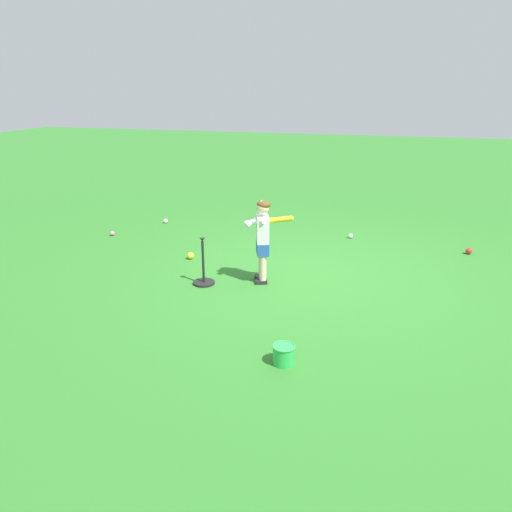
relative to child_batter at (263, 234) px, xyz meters
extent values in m
plane|color=#2D7528|center=(-0.59, -0.40, -0.65)|extent=(40.00, 40.00, 0.00)
cube|color=#232328|center=(-0.01, 0.08, -0.63)|extent=(0.17, 0.14, 0.05)
cylinder|color=beige|center=(-0.02, 0.08, -0.44)|extent=(0.09, 0.09, 0.34)
cube|color=#232328|center=(0.05, -0.08, -0.63)|extent=(0.17, 0.14, 0.05)
cylinder|color=beige|center=(0.03, -0.08, -0.44)|extent=(0.09, 0.09, 0.34)
cube|color=#2856A8|center=(0.00, 0.00, -0.19)|extent=(0.23, 0.31, 0.16)
cube|color=white|center=(0.00, 0.00, 0.06)|extent=(0.23, 0.29, 0.34)
sphere|color=beige|center=(0.00, 0.00, 0.34)|extent=(0.17, 0.17, 0.17)
ellipsoid|color=#563819|center=(-0.01, -0.01, 0.37)|extent=(0.22, 0.22, 0.11)
sphere|color=yellow|center=(0.14, 0.05, 0.15)|extent=(0.04, 0.04, 0.04)
cylinder|color=black|center=(0.05, 0.03, 0.16)|extent=(0.14, 0.05, 0.05)
cylinder|color=yellow|center=(-0.19, 0.00, 0.20)|extent=(0.35, 0.12, 0.11)
sphere|color=yellow|center=(-0.36, -0.03, 0.22)|extent=(0.07, 0.07, 0.07)
cylinder|color=white|center=(0.09, 0.07, 0.16)|extent=(0.31, 0.18, 0.14)
cylinder|color=white|center=(0.11, 0.00, 0.16)|extent=(0.19, 0.30, 0.14)
sphere|color=red|center=(-2.73, -1.92, -0.60)|extent=(0.10, 0.10, 0.10)
sphere|color=white|center=(-0.92, -2.25, -0.61)|extent=(0.08, 0.08, 0.08)
sphere|color=yellow|center=(1.25, -0.53, -0.60)|extent=(0.10, 0.10, 0.10)
sphere|color=pink|center=(3.02, -1.26, -0.61)|extent=(0.08, 0.08, 0.08)
sphere|color=white|center=(2.50, -2.24, -0.61)|extent=(0.08, 0.08, 0.08)
cylinder|color=black|center=(0.71, 0.30, -0.64)|extent=(0.28, 0.28, 0.03)
cylinder|color=black|center=(0.71, 0.30, -0.35)|extent=(0.03, 0.03, 0.55)
cone|color=black|center=(0.71, 0.30, -0.05)|extent=(0.07, 0.07, 0.04)
cylinder|color=green|center=(-0.72, 1.88, -0.56)|extent=(0.20, 0.20, 0.18)
torus|color=green|center=(-0.72, 1.88, -0.47)|extent=(0.22, 0.22, 0.02)
camera|label=1|loc=(-1.57, 5.72, 1.79)|focal=34.20mm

